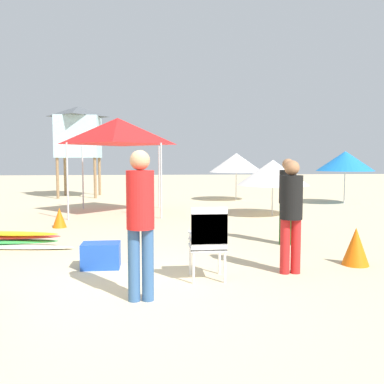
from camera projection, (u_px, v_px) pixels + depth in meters
ground at (110, 291)px, 5.08m from camera, size 80.00×80.00×0.00m
stacked_plastic_chairs at (208, 237)px, 5.45m from camera, size 0.48×0.48×1.02m
surfboard_pile at (5, 240)px, 7.50m from camera, size 2.42×0.66×0.32m
lifeguard_near_left at (140, 215)px, 4.64m from camera, size 0.32×0.32×1.75m
lifeguard_near_center at (287, 196)px, 7.77m from camera, size 0.32×0.32×1.66m
lifeguard_near_right at (291, 209)px, 5.79m from camera, size 0.32×0.32×1.63m
popup_canopy at (118, 131)px, 12.31m from camera, size 2.60×2.60×2.91m
lifeguard_tower at (79, 132)px, 17.83m from camera, size 1.98×1.98×3.99m
beach_umbrella_left at (345, 161)px, 15.09m from camera, size 2.11×2.11×1.97m
beach_umbrella_mid at (273, 173)px, 11.91m from camera, size 2.12×2.12×1.64m
beach_umbrella_far at (236, 163)px, 16.35m from camera, size 2.19×2.19×1.91m
traffic_cone_near at (59, 218)px, 9.82m from camera, size 0.34×0.34×0.48m
traffic_cone_far at (356, 246)px, 6.30m from camera, size 0.41×0.41×0.59m
cooler_box at (101, 255)px, 6.14m from camera, size 0.57×0.38×0.38m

